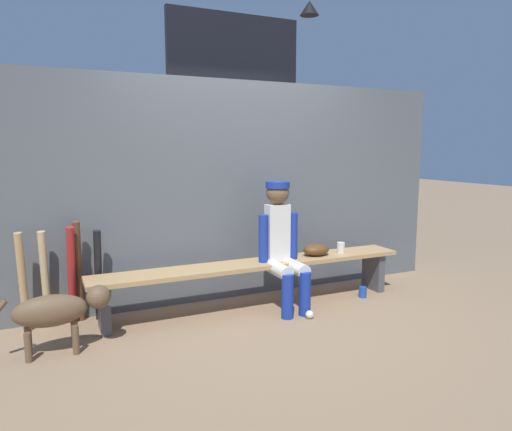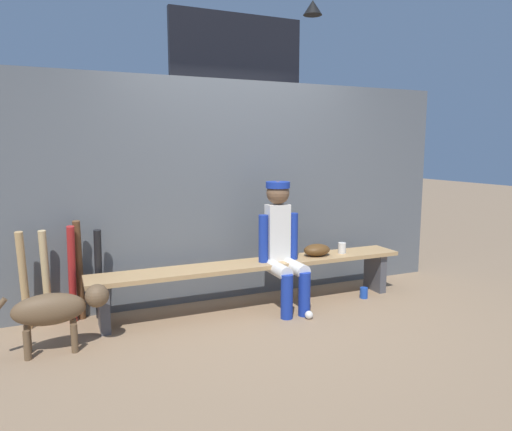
{
  "view_description": "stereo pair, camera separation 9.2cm",
  "coord_description": "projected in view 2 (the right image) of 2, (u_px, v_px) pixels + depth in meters",
  "views": [
    {
      "loc": [
        -1.8,
        -3.92,
        1.53
      ],
      "look_at": [
        0.0,
        0.0,
        0.9
      ],
      "focal_mm": 32.64,
      "sensor_mm": 36.0,
      "label": 1
    },
    {
      "loc": [
        -1.72,
        -3.96,
        1.53
      ],
      "look_at": [
        0.0,
        0.0,
        0.9
      ],
      "focal_mm": 32.64,
      "sensor_mm": 36.0,
      "label": 2
    }
  ],
  "objects": [
    {
      "name": "ground_plane",
      "position": [
        256.0,
        307.0,
        4.49
      ],
      "size": [
        30.0,
        30.0,
        0.0
      ],
      "primitive_type": "plane",
      "color": "#937556"
    },
    {
      "name": "chainlink_fence",
      "position": [
        240.0,
        191.0,
        4.7
      ],
      "size": [
        4.73,
        0.03,
        2.18
      ],
      "primitive_type": "cube",
      "color": "#595E63",
      "rests_on": "ground_plane"
    },
    {
      "name": "dugout_bench",
      "position": [
        256.0,
        271.0,
        4.44
      ],
      "size": [
        3.1,
        0.36,
        0.45
      ],
      "color": "tan",
      "rests_on": "ground_plane"
    },
    {
      "name": "player_seated",
      "position": [
        282.0,
        241.0,
        4.39
      ],
      "size": [
        0.41,
        0.55,
        1.21
      ],
      "color": "silver",
      "rests_on": "ground_plane"
    },
    {
      "name": "baseball_glove",
      "position": [
        317.0,
        250.0,
        4.68
      ],
      "size": [
        0.28,
        0.2,
        0.12
      ],
      "primitive_type": "ellipsoid",
      "color": "#593819",
      "rests_on": "dugout_bench"
    },
    {
      "name": "bat_aluminum_black",
      "position": [
        99.0,
        275.0,
        4.12
      ],
      "size": [
        0.07,
        0.15,
        0.82
      ],
      "primitive_type": "cylinder",
      "rotation": [
        0.1,
        0.0,
        0.07
      ],
      "color": "black",
      "rests_on": "ground_plane"
    },
    {
      "name": "bat_wood_dark",
      "position": [
        79.0,
        271.0,
        4.08
      ],
      "size": [
        0.08,
        0.18,
        0.91
      ],
      "primitive_type": "cylinder",
      "rotation": [
        0.12,
        0.0,
        -0.1
      ],
      "color": "brown",
      "rests_on": "ground_plane"
    },
    {
      "name": "bat_aluminum_red",
      "position": [
        72.0,
        275.0,
        4.0
      ],
      "size": [
        0.08,
        0.22,
        0.88
      ],
      "primitive_type": "cylinder",
      "rotation": [
        0.17,
        0.0,
        0.08
      ],
      "color": "#B22323",
      "rests_on": "ground_plane"
    },
    {
      "name": "bat_wood_natural",
      "position": [
        46.0,
        278.0,
        3.96
      ],
      "size": [
        0.09,
        0.15,
        0.85
      ],
      "primitive_type": "cylinder",
      "rotation": [
        0.1,
        0.0,
        -0.18
      ],
      "color": "tan",
      "rests_on": "ground_plane"
    },
    {
      "name": "bat_wood_tan",
      "position": [
        24.0,
        281.0,
        3.85
      ],
      "size": [
        0.09,
        0.16,
        0.86
      ],
      "primitive_type": "cylinder",
      "rotation": [
        0.1,
        0.0,
        -0.19
      ],
      "color": "tan",
      "rests_on": "ground_plane"
    },
    {
      "name": "baseball",
      "position": [
        309.0,
        315.0,
        4.18
      ],
      "size": [
        0.07,
        0.07,
        0.07
      ],
      "primitive_type": "sphere",
      "color": "white",
      "rests_on": "ground_plane"
    },
    {
      "name": "cup_on_ground",
      "position": [
        364.0,
        293.0,
        4.75
      ],
      "size": [
        0.08,
        0.08,
        0.11
      ],
      "primitive_type": "cylinder",
      "color": "#1E47AD",
      "rests_on": "ground_plane"
    },
    {
      "name": "cup_on_bench",
      "position": [
        342.0,
        248.0,
        4.79
      ],
      "size": [
        0.08,
        0.08,
        0.11
      ],
      "primitive_type": "cylinder",
      "color": "silver",
      "rests_on": "dugout_bench"
    },
    {
      "name": "scoreboard",
      "position": [
        242.0,
        83.0,
        5.72
      ],
      "size": [
        1.95,
        0.27,
        3.36
      ],
      "color": "#3F3F42",
      "rests_on": "ground_plane"
    },
    {
      "name": "dog",
      "position": [
        58.0,
        309.0,
        3.47
      ],
      "size": [
        0.84,
        0.2,
        0.49
      ],
      "color": "brown",
      "rests_on": "ground_plane"
    }
  ]
}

